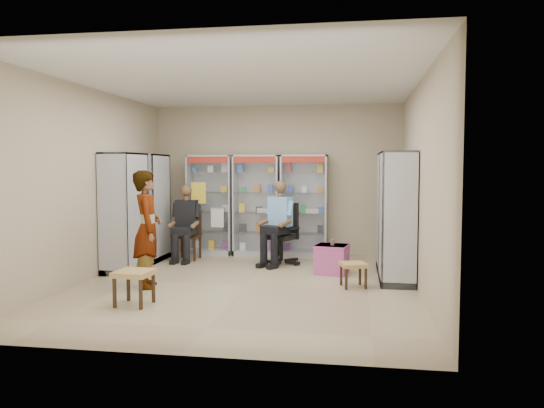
% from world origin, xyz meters
% --- Properties ---
extents(floor, '(6.00, 6.00, 0.00)m').
position_xyz_m(floor, '(0.00, 0.00, 0.00)').
color(floor, tan).
rests_on(floor, ground).
extents(room_shell, '(5.02, 6.02, 3.01)m').
position_xyz_m(room_shell, '(0.00, 0.00, 1.97)').
color(room_shell, tan).
rests_on(room_shell, ground).
extents(cabinet_back_left, '(0.90, 0.50, 2.00)m').
position_xyz_m(cabinet_back_left, '(-1.30, 2.73, 1.00)').
color(cabinet_back_left, '#BABCC2').
rests_on(cabinet_back_left, floor).
extents(cabinet_back_mid, '(0.90, 0.50, 2.00)m').
position_xyz_m(cabinet_back_mid, '(-0.35, 2.73, 1.00)').
color(cabinet_back_mid, '#B9BBC1').
rests_on(cabinet_back_mid, floor).
extents(cabinet_back_right, '(0.90, 0.50, 2.00)m').
position_xyz_m(cabinet_back_right, '(0.60, 2.73, 1.00)').
color(cabinet_back_right, '#ADB0B5').
rests_on(cabinet_back_right, floor).
extents(cabinet_right_far, '(0.90, 0.50, 2.00)m').
position_xyz_m(cabinet_right_far, '(2.23, 1.60, 1.00)').
color(cabinet_right_far, '#BBBDC3').
rests_on(cabinet_right_far, floor).
extents(cabinet_right_near, '(0.90, 0.50, 2.00)m').
position_xyz_m(cabinet_right_near, '(2.23, 0.50, 1.00)').
color(cabinet_right_near, silver).
rests_on(cabinet_right_near, floor).
extents(cabinet_left_far, '(0.90, 0.50, 2.00)m').
position_xyz_m(cabinet_left_far, '(-2.23, 1.80, 1.00)').
color(cabinet_left_far, '#B1B3B8').
rests_on(cabinet_left_far, floor).
extents(cabinet_left_near, '(0.90, 0.50, 2.00)m').
position_xyz_m(cabinet_left_near, '(-2.23, 0.70, 1.00)').
color(cabinet_left_near, '#AFB3B7').
rests_on(cabinet_left_near, floor).
extents(wooden_chair, '(0.42, 0.42, 0.94)m').
position_xyz_m(wooden_chair, '(-1.55, 2.00, 0.47)').
color(wooden_chair, black).
rests_on(wooden_chair, floor).
extents(seated_customer, '(0.44, 0.60, 1.34)m').
position_xyz_m(seated_customer, '(-1.55, 1.95, 0.67)').
color(seated_customer, black).
rests_on(seated_customer, floor).
extents(office_chair, '(0.81, 0.81, 1.11)m').
position_xyz_m(office_chair, '(0.27, 1.82, 0.56)').
color(office_chair, black).
rests_on(office_chair, floor).
extents(seated_shopkeeper, '(0.69, 0.78, 1.42)m').
position_xyz_m(seated_shopkeeper, '(0.27, 1.77, 0.71)').
color(seated_shopkeeper, '#76A4E9').
rests_on(seated_shopkeeper, floor).
extents(pink_trunk, '(0.58, 0.56, 0.48)m').
position_xyz_m(pink_trunk, '(1.23, 1.07, 0.24)').
color(pink_trunk, '#9E3F7F').
rests_on(pink_trunk, floor).
extents(tea_glass, '(0.07, 0.07, 0.10)m').
position_xyz_m(tea_glass, '(1.24, 1.03, 0.53)').
color(tea_glass, '#5E1108').
rests_on(tea_glass, pink_trunk).
extents(woven_stool_a, '(0.45, 0.45, 0.36)m').
position_xyz_m(woven_stool_a, '(1.58, 0.12, 0.18)').
color(woven_stool_a, '#9D6C42').
rests_on(woven_stool_a, floor).
extents(woven_stool_b, '(0.47, 0.47, 0.45)m').
position_xyz_m(woven_stool_b, '(-1.17, -1.34, 0.22)').
color(woven_stool_b, '#AE7649').
rests_on(woven_stool_b, floor).
extents(standing_man, '(0.61, 0.73, 1.71)m').
position_xyz_m(standing_man, '(-1.39, -0.35, 0.86)').
color(standing_man, '#949396').
rests_on(standing_man, floor).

